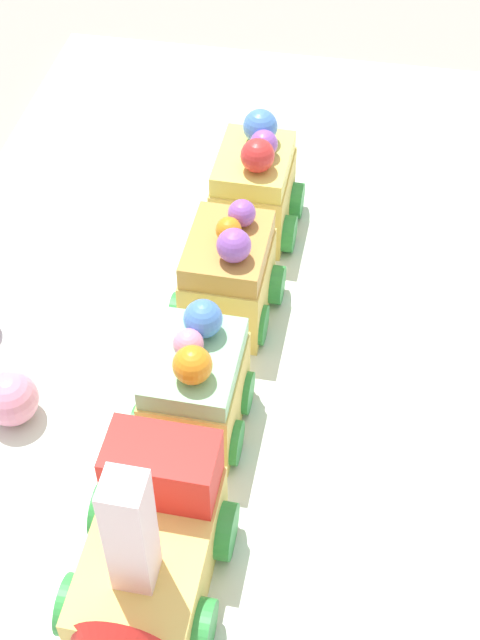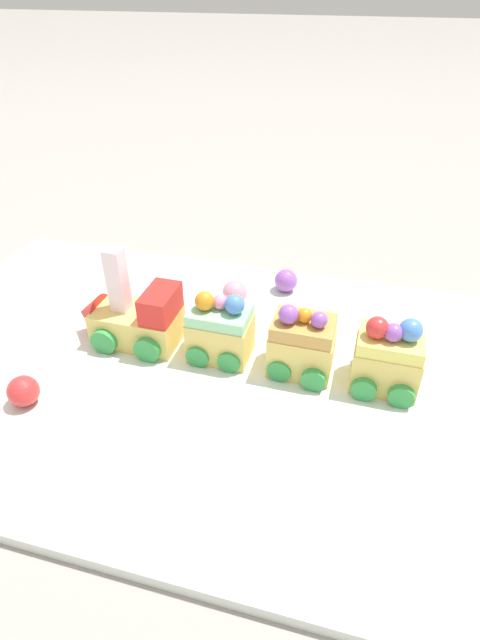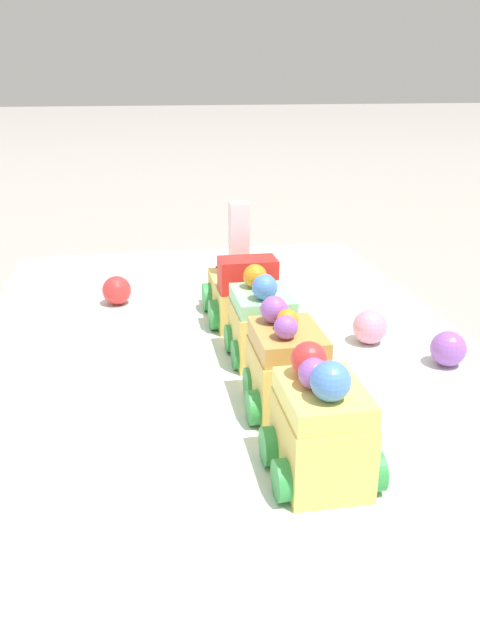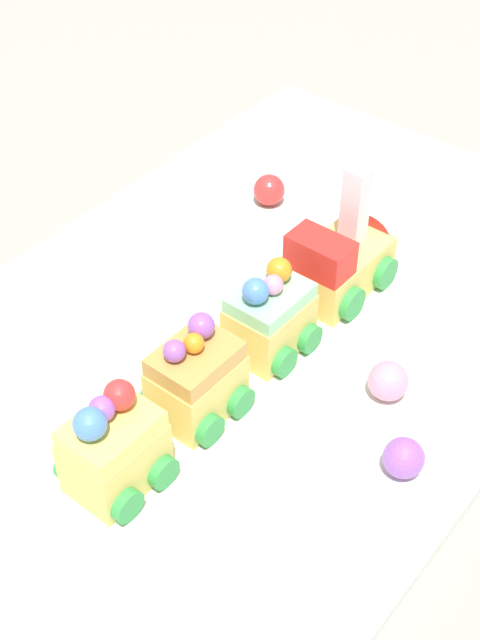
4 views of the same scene
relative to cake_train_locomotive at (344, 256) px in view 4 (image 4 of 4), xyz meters
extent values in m
plane|color=gray|center=(-0.12, 0.02, -0.04)|extent=(10.00, 10.00, 0.00)
cube|color=silver|center=(-0.12, 0.02, -0.03)|extent=(0.74, 0.43, 0.01)
cube|color=#EACC66|center=(-0.01, 0.00, -0.01)|extent=(0.09, 0.06, 0.04)
cube|color=red|center=(-0.04, 0.00, 0.02)|extent=(0.03, 0.05, 0.03)
cone|color=red|center=(0.05, 0.00, 0.00)|extent=(0.03, 0.05, 0.05)
cube|color=white|center=(0.01, 0.00, 0.02)|extent=(0.02, 0.02, 0.02)
cube|color=white|center=(0.01, 0.00, 0.04)|extent=(0.02, 0.02, 0.02)
cube|color=white|center=(0.01, 0.00, 0.05)|extent=(0.02, 0.02, 0.02)
cube|color=white|center=(0.01, 0.00, 0.07)|extent=(0.02, 0.02, 0.02)
cylinder|color=green|center=(0.02, -0.03, -0.01)|extent=(0.03, 0.01, 0.03)
cylinder|color=green|center=(0.02, 0.03, -0.01)|extent=(0.03, 0.01, 0.03)
cylinder|color=green|center=(-0.03, -0.03, -0.01)|extent=(0.03, 0.01, 0.03)
cylinder|color=green|center=(-0.03, 0.03, -0.01)|extent=(0.03, 0.01, 0.03)
cube|color=#EACC66|center=(-0.10, 0.00, -0.01)|extent=(0.06, 0.05, 0.04)
cube|color=#93DBA3|center=(-0.10, 0.00, 0.02)|extent=(0.06, 0.05, 0.01)
sphere|color=#4C84E0|center=(-0.12, 0.00, 0.04)|extent=(0.02, 0.02, 0.02)
sphere|color=pink|center=(-0.10, 0.00, 0.04)|extent=(0.02, 0.02, 0.02)
sphere|color=orange|center=(-0.09, 0.00, 0.04)|extent=(0.02, 0.02, 0.02)
cylinder|color=green|center=(-0.08, -0.03, -0.02)|extent=(0.02, 0.01, 0.02)
cylinder|color=green|center=(-0.08, 0.03, -0.02)|extent=(0.02, 0.01, 0.02)
cylinder|color=green|center=(-0.12, -0.03, -0.02)|extent=(0.02, 0.01, 0.02)
cylinder|color=green|center=(-0.12, 0.03, -0.02)|extent=(0.02, 0.01, 0.02)
cube|color=#EACC66|center=(-0.19, 0.00, -0.01)|extent=(0.06, 0.05, 0.04)
cube|color=#CC9347|center=(-0.19, 0.00, 0.02)|extent=(0.06, 0.05, 0.01)
sphere|color=#9956C6|center=(-0.20, 0.01, 0.04)|extent=(0.02, 0.02, 0.02)
sphere|color=orange|center=(-0.19, 0.00, 0.04)|extent=(0.01, 0.01, 0.01)
sphere|color=#9956C6|center=(-0.17, 0.01, 0.04)|extent=(0.02, 0.02, 0.02)
cylinder|color=green|center=(-0.17, -0.02, -0.02)|extent=(0.02, 0.01, 0.02)
cylinder|color=green|center=(-0.17, 0.03, -0.02)|extent=(0.02, 0.01, 0.02)
cylinder|color=green|center=(-0.20, -0.02, -0.02)|extent=(0.02, 0.01, 0.02)
cylinder|color=green|center=(-0.20, 0.03, -0.02)|extent=(0.02, 0.01, 0.02)
cube|color=#EACC66|center=(-0.27, 0.00, -0.01)|extent=(0.06, 0.05, 0.04)
cube|color=#EFE066|center=(-0.27, 0.00, 0.02)|extent=(0.06, 0.05, 0.01)
sphere|color=#4C84E0|center=(-0.28, 0.01, 0.04)|extent=(0.02, 0.02, 0.02)
sphere|color=#9956C6|center=(-0.27, 0.01, 0.04)|extent=(0.02, 0.02, 0.02)
sphere|color=red|center=(-0.25, 0.01, 0.04)|extent=(0.02, 0.02, 0.02)
cylinder|color=green|center=(-0.25, -0.02, -0.02)|extent=(0.02, 0.01, 0.02)
cylinder|color=green|center=(-0.25, 0.03, -0.02)|extent=(0.02, 0.01, 0.02)
cylinder|color=green|center=(-0.29, -0.02, -0.02)|extent=(0.02, 0.01, 0.02)
cylinder|color=green|center=(-0.28, 0.03, -0.02)|extent=(0.02, 0.01, 0.02)
sphere|color=red|center=(0.05, 0.12, -0.01)|extent=(0.03, 0.03, 0.03)
sphere|color=pink|center=(-0.09, -0.10, -0.01)|extent=(0.03, 0.03, 0.03)
sphere|color=#9956C6|center=(-0.14, -0.14, -0.01)|extent=(0.03, 0.03, 0.03)
camera|label=1|loc=(0.18, 0.08, 0.37)|focal=50.00mm
camera|label=2|loc=(-0.23, 0.39, 0.31)|focal=28.00mm
camera|label=3|loc=(-0.56, 0.11, 0.19)|focal=35.00mm
camera|label=4|loc=(-0.51, -0.29, 0.46)|focal=50.00mm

